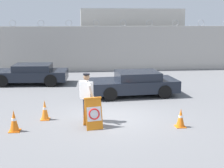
{
  "coord_description": "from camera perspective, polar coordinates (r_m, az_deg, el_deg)",
  "views": [
    {
      "loc": [
        -1.17,
        -11.7,
        3.82
      ],
      "look_at": [
        0.1,
        0.78,
        1.18
      ],
      "focal_mm": 50.0,
      "sensor_mm": 36.0,
      "label": 1
    }
  ],
  "objects": [
    {
      "name": "ground_plane",
      "position": [
        12.36,
        -0.08,
        -6.12
      ],
      "size": [
        90.0,
        90.0,
        0.0
      ],
      "primitive_type": "plane",
      "color": "slate"
    },
    {
      "name": "perimeter_wall",
      "position": [
        22.98,
        -2.87,
        6.45
      ],
      "size": [
        36.0,
        0.3,
        3.74
      ],
      "color": "#ADA8A0",
      "rests_on": "ground_plane"
    },
    {
      "name": "building_block",
      "position": [
        28.71,
        2.65,
        8.83
      ],
      "size": [
        8.23,
        7.66,
        4.59
      ],
      "color": "beige",
      "rests_on": "ground_plane"
    },
    {
      "name": "barricade_sign",
      "position": [
        11.09,
        -3.47,
        -5.28
      ],
      "size": [
        0.7,
        0.74,
        1.11
      ],
      "rotation": [
        0.0,
        0.0,
        0.2
      ],
      "color": "orange",
      "rests_on": "ground_plane"
    },
    {
      "name": "security_guard",
      "position": [
        11.67,
        -4.64,
        -1.94
      ],
      "size": [
        0.57,
        0.63,
        1.84
      ],
      "rotation": [
        0.0,
        0.0,
        -0.63
      ],
      "color": "#232838",
      "rests_on": "ground_plane"
    },
    {
      "name": "traffic_cone_near",
      "position": [
        11.29,
        -17.48,
        -6.47
      ],
      "size": [
        0.37,
        0.37,
        0.75
      ],
      "color": "orange",
      "rests_on": "ground_plane"
    },
    {
      "name": "traffic_cone_mid",
      "position": [
        12.26,
        -12.18,
        -4.66
      ],
      "size": [
        0.34,
        0.34,
        0.78
      ],
      "color": "orange",
      "rests_on": "ground_plane"
    },
    {
      "name": "traffic_cone_far",
      "position": [
        11.48,
        12.44,
        -6.08
      ],
      "size": [
        0.35,
        0.35,
        0.68
      ],
      "color": "orange",
      "rests_on": "ground_plane"
    },
    {
      "name": "parked_car_front_coupe",
      "position": [
        19.1,
        -14.75,
        1.83
      ],
      "size": [
        4.54,
        2.15,
        1.18
      ],
      "rotation": [
        0.0,
        0.0,
        3.08
      ],
      "color": "black",
      "rests_on": "ground_plane"
    },
    {
      "name": "parked_car_rear_sedan",
      "position": [
        15.75,
        4.09,
        0.13
      ],
      "size": [
        4.47,
        2.24,
        1.22
      ],
      "rotation": [
        0.0,
        0.0,
        3.22
      ],
      "color": "black",
      "rests_on": "ground_plane"
    }
  ]
}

